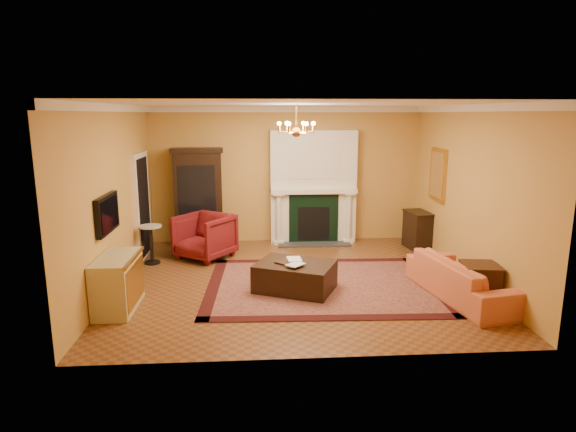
{
  "coord_description": "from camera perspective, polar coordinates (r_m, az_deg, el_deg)",
  "views": [
    {
      "loc": [
        -0.67,
        -7.96,
        2.84
      ],
      "look_at": [
        -0.12,
        0.3,
        1.08
      ],
      "focal_mm": 30.0,
      "sensor_mm": 36.0,
      "label": 1
    }
  ],
  "objects": [
    {
      "name": "pedestal_table",
      "position": [
        9.63,
        -15.91,
        -2.93
      ],
      "size": [
        0.42,
        0.42,
        0.76
      ],
      "color": "black",
      "rests_on": "floor"
    },
    {
      "name": "fireplace",
      "position": [
        10.74,
        3.0,
        3.15
      ],
      "size": [
        1.9,
        0.7,
        2.5
      ],
      "color": "silver",
      "rests_on": "wall_back"
    },
    {
      "name": "floor",
      "position": [
        8.48,
        0.92,
        -7.66
      ],
      "size": [
        6.0,
        5.5,
        0.02
      ],
      "primitive_type": "cube",
      "color": "brown",
      "rests_on": "ground"
    },
    {
      "name": "wall_back",
      "position": [
        10.82,
        -0.27,
        4.88
      ],
      "size": [
        6.0,
        0.02,
        3.0
      ],
      "primitive_type": "cube",
      "color": "gold",
      "rests_on": "floor"
    },
    {
      "name": "ottoman_tray",
      "position": [
        7.84,
        0.21,
        -5.55
      ],
      "size": [
        0.5,
        0.5,
        0.03
      ],
      "primitive_type": "cube",
      "rotation": [
        0.0,
        0.0,
        -0.74
      ],
      "color": "black",
      "rests_on": "leather_ottoman"
    },
    {
      "name": "wall_left",
      "position": [
        8.4,
        -19.97,
        2.08
      ],
      "size": [
        0.02,
        5.5,
        3.0
      ],
      "primitive_type": "cube",
      "color": "gold",
      "rests_on": "floor"
    },
    {
      "name": "wingback_armchair",
      "position": [
        9.74,
        -9.87,
        -2.15
      ],
      "size": [
        1.3,
        1.28,
        0.98
      ],
      "primitive_type": "imported",
      "rotation": [
        0.0,
        0.0,
        -0.62
      ],
      "color": "maroon",
      "rests_on": "floor"
    },
    {
      "name": "end_table",
      "position": [
        7.98,
        21.75,
        -7.55
      ],
      "size": [
        0.57,
        0.57,
        0.58
      ],
      "primitive_type": "cube",
      "rotation": [
        0.0,
        0.0,
        -0.14
      ],
      "color": "#3B1A10",
      "rests_on": "floor"
    },
    {
      "name": "china_cabinet",
      "position": [
        10.68,
        -10.58,
        1.96
      ],
      "size": [
        1.06,
        0.56,
        2.04
      ],
      "primitive_type": "cube",
      "rotation": [
        0.0,
        0.0,
        0.1
      ],
      "color": "black",
      "rests_on": "floor"
    },
    {
      "name": "crown_molding",
      "position": [
        8.94,
        0.47,
        12.62
      ],
      "size": [
        6.0,
        5.5,
        0.12
      ],
      "color": "white",
      "rests_on": "ceiling"
    },
    {
      "name": "wall_front",
      "position": [
        5.41,
        3.41,
        -2.4
      ],
      "size": [
        6.0,
        0.02,
        3.0
      ],
      "primitive_type": "cube",
      "color": "gold",
      "rests_on": "floor"
    },
    {
      "name": "book_b",
      "position": [
        7.68,
        0.3,
        -4.69
      ],
      "size": [
        0.16,
        0.16,
        0.29
      ],
      "primitive_type": "imported",
      "rotation": [
        0.0,
        0.0,
        -0.78
      ],
      "color": "gray",
      "rests_on": "ottoman_tray"
    },
    {
      "name": "gilt_mirror",
      "position": [
        10.11,
        17.33,
        4.68
      ],
      "size": [
        0.06,
        0.76,
        1.05
      ],
      "color": "gold",
      "rests_on": "wall_right"
    },
    {
      "name": "chandelier",
      "position": [
        7.99,
        0.99,
        10.31
      ],
      "size": [
        0.63,
        0.55,
        0.53
      ],
      "color": "#CA8637",
      "rests_on": "ceiling"
    },
    {
      "name": "topiary_right",
      "position": [
        10.75,
        6.27,
        4.49
      ],
      "size": [
        0.15,
        0.15,
        0.4
      ],
      "color": "gray",
      "rests_on": "fireplace"
    },
    {
      "name": "leather_ottoman",
      "position": [
        7.93,
        0.85,
        -7.15
      ],
      "size": [
        1.46,
        1.29,
        0.45
      ],
      "primitive_type": "cube",
      "rotation": [
        0.0,
        0.0,
        -0.42
      ],
      "color": "black",
      "rests_on": "oriental_rug"
    },
    {
      "name": "commode",
      "position": [
        7.59,
        -19.53,
        -7.49
      ],
      "size": [
        0.51,
        1.08,
        0.8
      ],
      "primitive_type": "cube",
      "rotation": [
        0.0,
        0.0,
        -0.0
      ],
      "color": "#BDB48A",
      "rests_on": "floor"
    },
    {
      "name": "doorway",
      "position": [
        10.09,
        -16.87,
        1.21
      ],
      "size": [
        0.08,
        1.05,
        2.1
      ],
      "color": "silver",
      "rests_on": "wall_left"
    },
    {
      "name": "coral_sofa",
      "position": [
        8.05,
        20.03,
        -6.28
      ],
      "size": [
        0.98,
        2.22,
        0.84
      ],
      "primitive_type": "imported",
      "rotation": [
        0.0,
        0.0,
        1.74
      ],
      "color": "#BA5F3B",
      "rests_on": "floor"
    },
    {
      "name": "book_a",
      "position": [
        7.86,
        -0.07,
        -4.24
      ],
      "size": [
        0.23,
        0.04,
        0.3
      ],
      "primitive_type": "imported",
      "rotation": [
        0.0,
        0.0,
        0.07
      ],
      "color": "gray",
      "rests_on": "ottoman_tray"
    },
    {
      "name": "console_table",
      "position": [
        10.68,
        15.12,
        -1.7
      ],
      "size": [
        0.48,
        0.74,
        0.78
      ],
      "primitive_type": "cube",
      "rotation": [
        0.0,
        0.0,
        0.12
      ],
      "color": "black",
      "rests_on": "floor"
    },
    {
      "name": "wall_right",
      "position": [
        8.87,
        20.74,
        2.51
      ],
      "size": [
        0.02,
        5.5,
        3.0
      ],
      "primitive_type": "cube",
      "color": "gold",
      "rests_on": "floor"
    },
    {
      "name": "ceiling",
      "position": [
        7.99,
        1.0,
        13.2
      ],
      "size": [
        6.0,
        5.5,
        0.02
      ],
      "primitive_type": "cube",
      "color": "white",
      "rests_on": "wall_back"
    },
    {
      "name": "topiary_left",
      "position": [
        10.59,
        -0.94,
        4.53
      ],
      "size": [
        0.16,
        0.16,
        0.43
      ],
      "color": "gray",
      "rests_on": "fireplace"
    },
    {
      "name": "oriental_rug",
      "position": [
        8.25,
        4.16,
        -8.13
      ],
      "size": [
        3.98,
        3.05,
        0.02
      ],
      "primitive_type": "cube",
      "rotation": [
        0.0,
        0.0,
        -0.03
      ],
      "color": "#4E101E",
      "rests_on": "floor"
    },
    {
      "name": "tv_panel",
      "position": [
        7.84,
        -20.63,
        0.25
      ],
      "size": [
        0.09,
        0.95,
        0.58
      ],
      "color": "black",
      "rests_on": "wall_left"
    }
  ]
}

